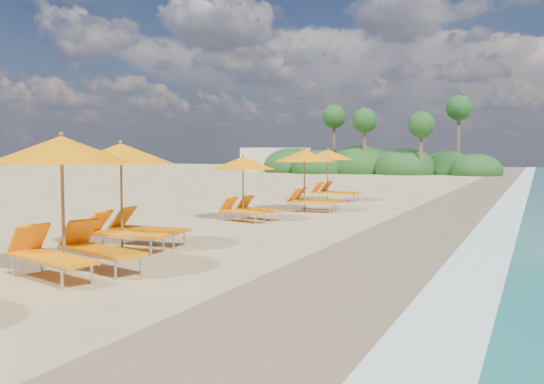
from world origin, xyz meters
TOP-DOWN VIEW (x-y plane):
  - ground at (0.00, 0.00)m, footprint 160.00×160.00m
  - wet_sand at (4.00, 0.00)m, footprint 4.00×160.00m
  - surf_foam at (6.70, 0.00)m, footprint 4.00×160.00m
  - station_1 at (-1.33, -6.08)m, footprint 3.32×3.21m
  - station_2 at (-2.23, -3.26)m, footprint 2.92×2.74m
  - station_3 at (-2.25, 2.82)m, footprint 2.69×2.60m
  - station_4 at (-1.51, 6.62)m, footprint 2.79×2.62m
  - station_5 at (-2.23, 11.33)m, footprint 2.86×2.70m
  - treeline at (-9.94, 45.51)m, footprint 25.80×8.80m
  - beach_building at (-22.00, 48.00)m, footprint 7.00×5.00m

SIDE VIEW (x-z plane):
  - ground at x=0.00m, z-range 0.00..0.00m
  - wet_sand at x=4.00m, z-range 0.00..0.01m
  - surf_foam at x=6.70m, z-range 0.02..0.03m
  - treeline at x=-9.94m, z-range -3.87..5.86m
  - station_3 at x=-2.25m, z-range 0.13..2.33m
  - station_4 at x=-1.51m, z-range 0.15..2.60m
  - station_5 at x=-2.23m, z-range 0.15..2.62m
  - beach_building at x=-22.00m, z-range 0.00..2.80m
  - station_2 at x=-2.23m, z-range 0.15..2.72m
  - station_1 at x=-1.33m, z-range 0.16..2.82m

